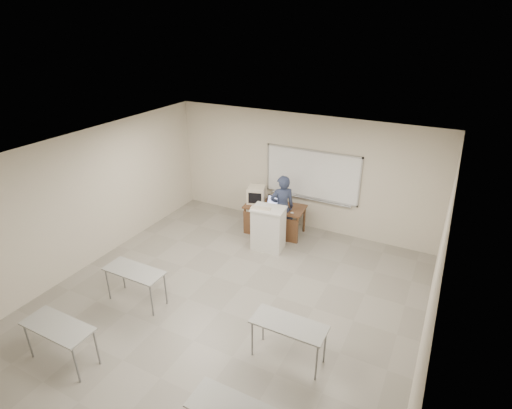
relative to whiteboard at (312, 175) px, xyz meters
The scene contains 10 objects.
floor 4.25m from the whiteboard, 94.32° to the right, with size 7.00×8.00×0.01m, color gray.
whiteboard is the anchor object (origin of this frame).
student_desks 5.39m from the whiteboard, 93.23° to the right, with size 4.40×2.20×0.73m.
instructor_desk 1.40m from the whiteboard, 131.91° to the right, with size 1.52×0.76×0.75m.
podium 1.81m from the whiteboard, 108.81° to the right, with size 0.76×0.56×1.07m.
crt_monitor 1.50m from the whiteboard, 152.62° to the right, with size 0.44×0.49×0.42m.
laptop 1.31m from the whiteboard, 135.38° to the right, with size 0.37×0.34×0.27m.
mouse 1.13m from the whiteboard, 99.81° to the right, with size 0.09×0.06×0.04m, color #ACAFB4.
keyboard 1.76m from the whiteboard, 112.26° to the right, with size 0.46×0.15×0.03m, color beige.
presenter 1.15m from the whiteboard, 116.09° to the right, with size 0.62×0.40×1.69m, color black.
Camera 1 is at (3.37, -5.07, 5.07)m, focal length 28.00 mm.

